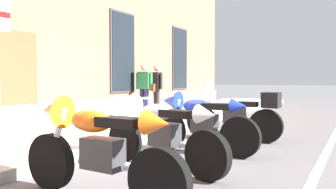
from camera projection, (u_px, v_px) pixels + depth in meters
ground_plane at (118, 151)px, 5.96m from camera, size 140.00×140.00×0.00m
sidewalk at (61, 139)px, 6.66m from camera, size 28.87×2.82×0.16m
lane_stripe at (314, 177)px, 4.37m from camera, size 28.87×0.12×0.01m
motorcycle_orange_sport at (93, 144)px, 3.52m from camera, size 0.62×2.11×1.08m
motorcycle_white_sport at (157, 129)px, 4.74m from camera, size 0.74×2.16×1.04m
motorcycle_blue_sport at (198, 120)px, 5.80m from camera, size 0.62×2.04×1.05m
motorcycle_silver_touring at (237, 114)px, 6.97m from camera, size 0.62×2.06×1.29m
pedestrian_striped_shirt at (144, 86)px, 10.82m from camera, size 0.23×0.66×1.59m
pedestrian_dark_jacket at (157, 86)px, 11.46m from camera, size 0.36×0.63×1.59m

